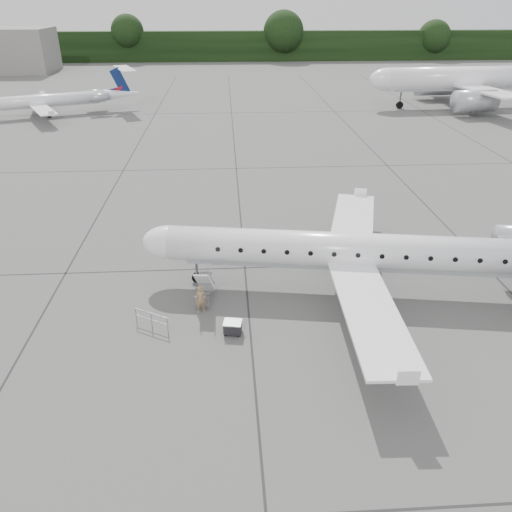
{
  "coord_description": "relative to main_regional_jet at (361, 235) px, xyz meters",
  "views": [
    {
      "loc": [
        -8.04,
        -24.45,
        16.83
      ],
      "look_at": [
        -6.33,
        3.29,
        2.3
      ],
      "focal_mm": 35.0,
      "sensor_mm": 36.0,
      "label": 1
    }
  ],
  "objects": [
    {
      "name": "airstair",
      "position": [
        -9.58,
        -0.75,
        -2.7
      ],
      "size": [
        1.18,
        2.28,
        2.46
      ],
      "primitive_type": null,
      "rotation": [
        0.0,
        0.0,
        -0.16
      ],
      "color": "white",
      "rests_on": "ground"
    },
    {
      "name": "treeline",
      "position": [
        -0.01,
        127.4,
        0.07
      ],
      "size": [
        260.0,
        4.0,
        8.0
      ],
      "primitive_type": "cube",
      "color": "black",
      "rests_on": "ground"
    },
    {
      "name": "passenger",
      "position": [
        -9.77,
        -1.98,
        -3.03
      ],
      "size": [
        0.71,
        0.52,
        1.79
      ],
      "primitive_type": "imported",
      "rotation": [
        0.0,
        0.0,
        0.14
      ],
      "color": "#8F704E",
      "rests_on": "ground"
    },
    {
      "name": "safety_railing",
      "position": [
        -12.53,
        -3.41,
        -3.43
      ],
      "size": [
        1.94,
        1.18,
        1.0
      ],
      "primitive_type": null,
      "rotation": [
        0.0,
        0.0,
        -0.53
      ],
      "color": "gray",
      "rests_on": "ground"
    },
    {
      "name": "baggage_cart",
      "position": [
        -7.95,
        -4.21,
        -3.51
      ],
      "size": [
        1.07,
        0.92,
        0.83
      ],
      "primitive_type": null,
      "rotation": [
        0.0,
        0.0,
        -0.17
      ],
      "color": "black",
      "rests_on": "ground"
    },
    {
      "name": "bg_regional_left",
      "position": [
        -36.62,
        54.32,
        -0.61
      ],
      "size": [
        30.12,
        26.05,
        6.63
      ],
      "primitive_type": null,
      "rotation": [
        0.0,
        0.0,
        0.37
      ],
      "color": "white",
      "rests_on": "ground"
    },
    {
      "name": "ground",
      "position": [
        -0.01,
        -2.6,
        -3.93
      ],
      "size": [
        320.0,
        320.0,
        0.0
      ],
      "primitive_type": "plane",
      "color": "#575755",
      "rests_on": "ground"
    },
    {
      "name": "bg_narrowbody",
      "position": [
        32.64,
        57.7,
        2.58
      ],
      "size": [
        37.68,
        28.14,
        13.01
      ],
      "primitive_type": null,
      "rotation": [
        0.0,
        0.0,
        0.06
      ],
      "color": "white",
      "rests_on": "ground"
    },
    {
      "name": "main_regional_jet",
      "position": [
        0.0,
        0.0,
        0.0
      ],
      "size": [
        33.68,
        26.55,
        7.85
      ],
      "primitive_type": null,
      "rotation": [
        0.0,
        0.0,
        -0.16
      ],
      "color": "white",
      "rests_on": "ground"
    }
  ]
}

